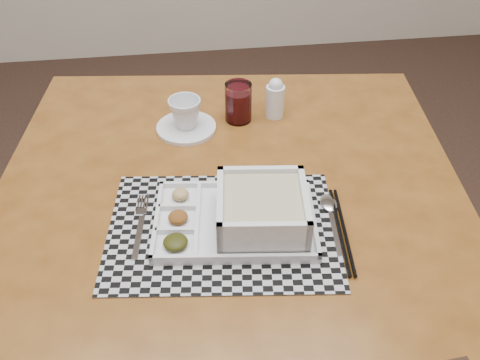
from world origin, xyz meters
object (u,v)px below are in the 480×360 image
serving_tray (253,214)px  creamer_bottle (275,98)px  dining_table (230,215)px  cup (185,113)px  juice_glass (238,104)px

serving_tray → creamer_bottle: size_ratio=3.19×
dining_table → serving_tray: size_ratio=3.31×
cup → serving_tray: bearing=-60.1°
dining_table → creamer_bottle: (0.15, 0.28, 0.13)m
dining_table → juice_glass: size_ratio=11.15×
serving_tray → creamer_bottle: (0.12, 0.40, 0.02)m
dining_table → juice_glass: juice_glass is taller
serving_tray → cup: serving_tray is taller
cup → juice_glass: bearing=24.9°
cup → juice_glass: size_ratio=0.80×
dining_table → cup: bearing=108.6°
dining_table → juice_glass: 0.30m
cup → creamer_bottle: size_ratio=0.76×
juice_glass → creamer_bottle: 0.10m
juice_glass → creamer_bottle: (0.10, 0.01, 0.00)m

